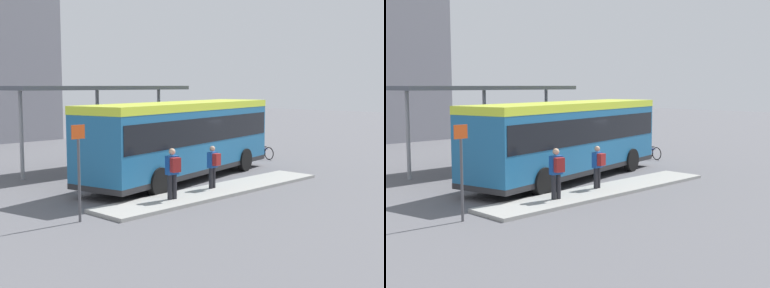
% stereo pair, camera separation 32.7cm
% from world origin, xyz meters
% --- Properties ---
extents(ground_plane, '(120.00, 120.00, 0.00)m').
position_xyz_m(ground_plane, '(0.00, 0.00, 0.00)').
color(ground_plane, '#5B5B60').
extents(curb_island, '(10.44, 1.80, 0.12)m').
position_xyz_m(curb_island, '(-1.06, -2.86, 0.06)').
color(curb_island, '#9E9E99').
rests_on(curb_island, ground_plane).
extents(city_bus, '(11.07, 4.52, 3.21)m').
position_xyz_m(city_bus, '(0.01, 0.00, 1.87)').
color(city_bus, '#1E6093').
rests_on(city_bus, ground_plane).
extents(pedestrian_waiting, '(0.40, 0.42, 1.57)m').
position_xyz_m(pedestrian_waiting, '(-1.04, -2.60, 1.02)').
color(pedestrian_waiting, '#232328').
rests_on(pedestrian_waiting, curb_island).
extents(pedestrian_companion, '(0.46, 0.50, 1.71)m').
position_xyz_m(pedestrian_companion, '(-3.41, -2.91, 1.10)').
color(pedestrian_companion, '#232328').
rests_on(pedestrian_companion, curb_island).
extents(bicycle_blue, '(0.48, 1.58, 0.69)m').
position_xyz_m(bicycle_blue, '(7.45, 1.37, 0.35)').
color(bicycle_blue, black).
rests_on(bicycle_blue, ground_plane).
extents(bicycle_red, '(0.48, 1.52, 0.66)m').
position_xyz_m(bicycle_red, '(7.61, 2.06, 0.33)').
color(bicycle_red, black).
rests_on(bicycle_red, ground_plane).
extents(bicycle_orange, '(0.48, 1.67, 0.72)m').
position_xyz_m(bicycle_orange, '(7.43, 2.74, 0.36)').
color(bicycle_orange, black).
rests_on(bicycle_orange, ground_plane).
extents(station_shelter, '(9.05, 3.01, 3.89)m').
position_xyz_m(station_shelter, '(-0.84, 4.75, 3.69)').
color(station_shelter, '#4C515B').
rests_on(station_shelter, ground_plane).
extents(platform_sign, '(0.44, 0.08, 2.80)m').
position_xyz_m(platform_sign, '(-7.00, -2.77, 1.56)').
color(platform_sign, '#4C4C51').
rests_on(platform_sign, ground_plane).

